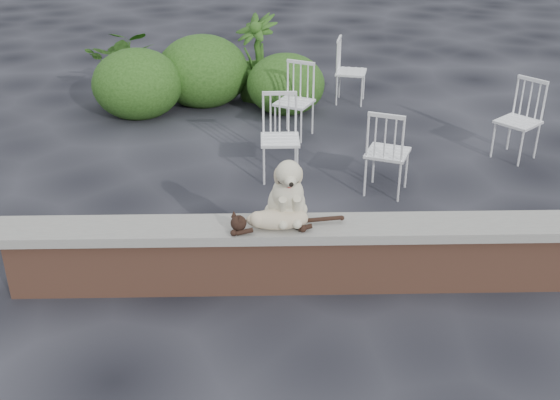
{
  "coord_description": "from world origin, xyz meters",
  "views": [
    {
      "loc": [
        -0.92,
        -4.69,
        3.18
      ],
      "look_at": [
        -0.81,
        0.2,
        0.7
      ],
      "focal_mm": 43.05,
      "sensor_mm": 36.0,
      "label": 1
    }
  ],
  "objects_px": {
    "chair_c": "(388,151)",
    "potted_plant_a": "(124,65)",
    "cat": "(277,218)",
    "chair_b": "(294,101)",
    "chair_a": "(280,138)",
    "chair_e": "(351,71)",
    "dog": "(287,187)",
    "potted_plant_b": "(256,58)",
    "chair_d": "(518,120)"
  },
  "relations": [
    {
      "from": "chair_c",
      "to": "chair_d",
      "type": "relative_size",
      "value": 1.0
    },
    {
      "from": "dog",
      "to": "chair_d",
      "type": "bearing_deg",
      "value": 37.12
    },
    {
      "from": "chair_e",
      "to": "potted_plant_a",
      "type": "xyz_separation_m",
      "value": [
        -3.28,
        0.11,
        0.07
      ]
    },
    {
      "from": "chair_a",
      "to": "chair_e",
      "type": "bearing_deg",
      "value": 67.01
    },
    {
      "from": "potted_plant_a",
      "to": "chair_b",
      "type": "bearing_deg",
      "value": -31.21
    },
    {
      "from": "cat",
      "to": "chair_c",
      "type": "xyz_separation_m",
      "value": [
        1.19,
        1.82,
        -0.2
      ]
    },
    {
      "from": "chair_b",
      "to": "chair_e",
      "type": "bearing_deg",
      "value": 83.91
    },
    {
      "from": "cat",
      "to": "potted_plant_a",
      "type": "distance_m",
      "value": 5.37
    },
    {
      "from": "cat",
      "to": "chair_b",
      "type": "distance_m",
      "value": 3.49
    },
    {
      "from": "chair_c",
      "to": "potted_plant_a",
      "type": "xyz_separation_m",
      "value": [
        -3.31,
        3.11,
        0.07
      ]
    },
    {
      "from": "chair_a",
      "to": "potted_plant_a",
      "type": "distance_m",
      "value": 3.49
    },
    {
      "from": "potted_plant_b",
      "to": "chair_c",
      "type": "bearing_deg",
      "value": -66.38
    },
    {
      "from": "chair_b",
      "to": "chair_c",
      "type": "relative_size",
      "value": 1.0
    },
    {
      "from": "cat",
      "to": "chair_b",
      "type": "xyz_separation_m",
      "value": [
        0.28,
        3.47,
        -0.2
      ]
    },
    {
      "from": "cat",
      "to": "potted_plant_a",
      "type": "height_order",
      "value": "potted_plant_a"
    },
    {
      "from": "potted_plant_b",
      "to": "chair_a",
      "type": "bearing_deg",
      "value": -84.3
    },
    {
      "from": "chair_c",
      "to": "potted_plant_b",
      "type": "distance_m",
      "value": 3.49
    },
    {
      "from": "dog",
      "to": "chair_e",
      "type": "distance_m",
      "value": 4.81
    },
    {
      "from": "chair_c",
      "to": "potted_plant_b",
      "type": "xyz_separation_m",
      "value": [
        -1.4,
        3.2,
        0.15
      ]
    },
    {
      "from": "chair_b",
      "to": "potted_plant_a",
      "type": "relative_size",
      "value": 0.86
    },
    {
      "from": "cat",
      "to": "chair_a",
      "type": "distance_m",
      "value": 2.22
    },
    {
      "from": "chair_a",
      "to": "potted_plant_a",
      "type": "xyz_separation_m",
      "value": [
        -2.19,
        2.72,
        0.07
      ]
    },
    {
      "from": "chair_a",
      "to": "cat",
      "type": "bearing_deg",
      "value": -92.32
    },
    {
      "from": "chair_c",
      "to": "potted_plant_a",
      "type": "bearing_deg",
      "value": -20.72
    },
    {
      "from": "dog",
      "to": "potted_plant_a",
      "type": "height_order",
      "value": "dog"
    },
    {
      "from": "chair_d",
      "to": "chair_e",
      "type": "height_order",
      "value": "same"
    },
    {
      "from": "potted_plant_a",
      "to": "potted_plant_b",
      "type": "relative_size",
      "value": 0.88
    },
    {
      "from": "chair_e",
      "to": "chair_c",
      "type": "bearing_deg",
      "value": -167.0
    },
    {
      "from": "chair_a",
      "to": "potted_plant_b",
      "type": "bearing_deg",
      "value": 95.35
    },
    {
      "from": "chair_c",
      "to": "chair_a",
      "type": "xyz_separation_m",
      "value": [
        -1.12,
        0.39,
        0.0
      ]
    },
    {
      "from": "dog",
      "to": "chair_a",
      "type": "relative_size",
      "value": 0.62
    },
    {
      "from": "chair_d",
      "to": "potted_plant_b",
      "type": "distance_m",
      "value": 3.85
    },
    {
      "from": "dog",
      "to": "potted_plant_a",
      "type": "bearing_deg",
      "value": 109.32
    },
    {
      "from": "potted_plant_a",
      "to": "potted_plant_b",
      "type": "height_order",
      "value": "potted_plant_b"
    },
    {
      "from": "cat",
      "to": "chair_b",
      "type": "bearing_deg",
      "value": 79.96
    },
    {
      "from": "cat",
      "to": "chair_e",
      "type": "xyz_separation_m",
      "value": [
        1.16,
        4.82,
        -0.2
      ]
    },
    {
      "from": "chair_a",
      "to": "chair_c",
      "type": "bearing_deg",
      "value": -19.41
    },
    {
      "from": "cat",
      "to": "chair_a",
      "type": "height_order",
      "value": "chair_a"
    },
    {
      "from": "cat",
      "to": "potted_plant_b",
      "type": "relative_size",
      "value": 0.88
    },
    {
      "from": "chair_c",
      "to": "cat",
      "type": "bearing_deg",
      "value": 79.26
    },
    {
      "from": "chair_c",
      "to": "chair_e",
      "type": "relative_size",
      "value": 1.0
    },
    {
      "from": "chair_e",
      "to": "chair_d",
      "type": "bearing_deg",
      "value": -128.6
    },
    {
      "from": "dog",
      "to": "potted_plant_b",
      "type": "bearing_deg",
      "value": 87.97
    },
    {
      "from": "chair_b",
      "to": "chair_e",
      "type": "distance_m",
      "value": 1.61
    },
    {
      "from": "chair_d",
      "to": "potted_plant_b",
      "type": "xyz_separation_m",
      "value": [
        -3.08,
        2.31,
        0.15
      ]
    },
    {
      "from": "chair_a",
      "to": "potted_plant_a",
      "type": "relative_size",
      "value": 0.86
    },
    {
      "from": "potted_plant_a",
      "to": "chair_e",
      "type": "bearing_deg",
      "value": -1.93
    },
    {
      "from": "chair_a",
      "to": "chair_b",
      "type": "bearing_deg",
      "value": 80.33
    },
    {
      "from": "chair_c",
      "to": "potted_plant_a",
      "type": "relative_size",
      "value": 0.86
    },
    {
      "from": "dog",
      "to": "potted_plant_a",
      "type": "relative_size",
      "value": 0.53
    }
  ]
}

